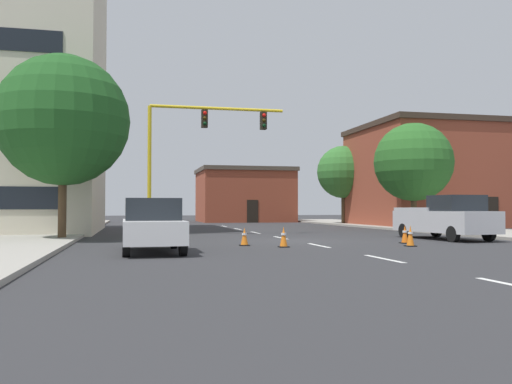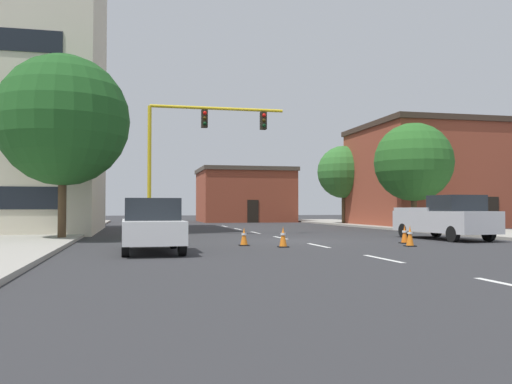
{
  "view_description": "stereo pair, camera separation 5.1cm",
  "coord_description": "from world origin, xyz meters",
  "views": [
    {
      "loc": [
        -6.91,
        -22.7,
        1.44
      ],
      "look_at": [
        -0.12,
        7.3,
        2.33
      ],
      "focal_mm": 38.21,
      "sensor_mm": 36.0,
      "label": 1
    },
    {
      "loc": [
        -6.86,
        -22.71,
        1.44
      ],
      "look_at": [
        -0.12,
        7.3,
        2.33
      ],
      "focal_mm": 38.21,
      "sensor_mm": 36.0,
      "label": 2
    }
  ],
  "objects": [
    {
      "name": "tree_right_mid",
      "position": [
        10.2,
        8.25,
        4.29
      ],
      "size": [
        4.9,
        4.9,
        6.75
      ],
      "color": "#4C3823",
      "rests_on": "ground_plane"
    },
    {
      "name": "sidewalk_right",
      "position": [
        12.23,
        8.0,
        0.07
      ],
      "size": [
        6.0,
        56.0,
        0.14
      ],
      "primitive_type": "cube",
      "color": "#9E998E",
      "rests_on": "ground_plane"
    },
    {
      "name": "lane_stripe_seg_2",
      "position": [
        0.0,
        -3.0,
        0.0
      ],
      "size": [
        0.16,
        2.4,
        0.01
      ],
      "primitive_type": "cube",
      "color": "silver",
      "rests_on": "ground_plane"
    },
    {
      "name": "sedan_white_near_left",
      "position": [
        -6.3,
        -4.78,
        0.89
      ],
      "size": [
        1.93,
        4.53,
        1.74
      ],
      "color": "white",
      "rests_on": "ground_plane"
    },
    {
      "name": "lane_stripe_seg_5",
      "position": [
        0.0,
        13.5,
        0.0
      ],
      "size": [
        0.16,
        2.4,
        0.01
      ],
      "primitive_type": "cube",
      "color": "silver",
      "rests_on": "ground_plane"
    },
    {
      "name": "lane_stripe_seg_6",
      "position": [
        0.0,
        19.0,
        0.0
      ],
      "size": [
        0.16,
        2.4,
        0.01
      ],
      "primitive_type": "cube",
      "color": "silver",
      "rests_on": "ground_plane"
    },
    {
      "name": "ground_plane",
      "position": [
        0.0,
        0.0,
        0.0
      ],
      "size": [
        160.0,
        160.0,
        0.0
      ],
      "primitive_type": "plane",
      "color": "#2D2D30"
    },
    {
      "name": "traffic_cone_roadside_c",
      "position": [
        3.81,
        -2.59,
        0.37
      ],
      "size": [
        0.36,
        0.36,
        0.75
      ],
      "color": "black",
      "rests_on": "ground_plane"
    },
    {
      "name": "traffic_signal_gantry",
      "position": [
        -5.11,
        5.98,
        2.18
      ],
      "size": [
        8.06,
        1.2,
        6.83
      ],
      "color": "yellow",
      "rests_on": "ground_plane"
    },
    {
      "name": "tree_right_far",
      "position": [
        10.42,
        20.43,
        4.45
      ],
      "size": [
        4.43,
        4.43,
        6.68
      ],
      "color": "#4C3823",
      "rests_on": "ground_plane"
    },
    {
      "name": "traffic_cone_roadside_d",
      "position": [
        -1.56,
        -3.6,
        0.37
      ],
      "size": [
        0.36,
        0.36,
        0.75
      ],
      "color": "black",
      "rests_on": "ground_plane"
    },
    {
      "name": "sidewalk_left",
      "position": [
        -12.23,
        8.0,
        0.07
      ],
      "size": [
        6.0,
        56.0,
        0.14
      ],
      "primitive_type": "cube",
      "color": "#9E998E",
      "rests_on": "ground_plane"
    },
    {
      "name": "building_brick_center",
      "position": [
        4.33,
        32.61,
        2.76
      ],
      "size": [
        9.45,
        8.53,
        5.49
      ],
      "color": "brown",
      "rests_on": "ground_plane"
    },
    {
      "name": "lane_stripe_seg_1",
      "position": [
        0.0,
        -8.5,
        0.0
      ],
      "size": [
        0.16,
        2.4,
        0.01
      ],
      "primitive_type": "cube",
      "color": "silver",
      "rests_on": "ground_plane"
    },
    {
      "name": "lane_stripe_seg_3",
      "position": [
        0.0,
        2.5,
        0.0
      ],
      "size": [
        0.16,
        2.4,
        0.01
      ],
      "primitive_type": "cube",
      "color": "silver",
      "rests_on": "ground_plane"
    },
    {
      "name": "traffic_cone_roadside_a",
      "position": [
        -2.78,
        -2.47,
        0.34
      ],
      "size": [
        0.36,
        0.36,
        0.69
      ],
      "color": "black",
      "rests_on": "ground_plane"
    },
    {
      "name": "lane_stripe_seg_4",
      "position": [
        0.0,
        8.0,
        0.0
      ],
      "size": [
        0.16,
        2.4,
        0.01
      ],
      "primitive_type": "cube",
      "color": "silver",
      "rests_on": "ground_plane"
    },
    {
      "name": "building_row_right",
      "position": [
        17.26,
        15.47,
        3.94
      ],
      "size": [
        13.87,
        10.43,
        7.85
      ],
      "color": "brown",
      "rests_on": "ground_plane"
    },
    {
      "name": "pickup_truck_silver",
      "position": [
        6.89,
        -0.52,
        0.97
      ],
      "size": [
        2.41,
        5.54,
        1.99
      ],
      "color": "#BCBCC1",
      "rests_on": "ground_plane"
    },
    {
      "name": "traffic_cone_roadside_b",
      "position": [
        3.16,
        -4.21,
        0.39
      ],
      "size": [
        0.36,
        0.36,
        0.79
      ],
      "color": "black",
      "rests_on": "ground_plane"
    },
    {
      "name": "tree_left_near",
      "position": [
        -9.93,
        2.41,
        5.28
      ],
      "size": [
        5.77,
        5.77,
        8.17
      ],
      "color": "#4C3823",
      "rests_on": "ground_plane"
    }
  ]
}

